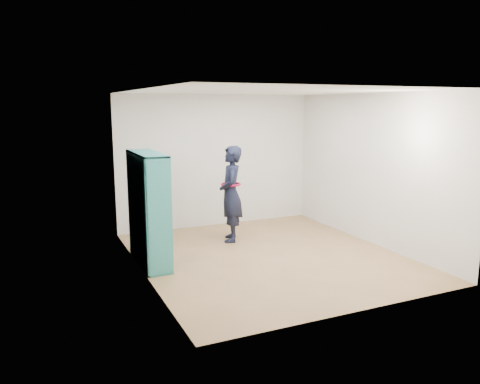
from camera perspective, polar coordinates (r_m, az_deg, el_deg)
name	(u,v)px	position (r m, az deg, el deg)	size (l,w,h in m)	color
floor	(268,256)	(7.60, 3.48, -7.82)	(4.50, 4.50, 0.00)	olive
ceiling	(270,91)	(7.22, 3.72, 12.17)	(4.50, 4.50, 0.00)	white
wall_left	(141,185)	(6.61, -11.92, 0.81)	(0.02, 4.50, 2.60)	beige
wall_right	(372,169)	(8.41, 15.75, 2.69)	(0.02, 4.50, 2.60)	beige
wall_back	(217,161)	(9.33, -2.87, 3.81)	(4.00, 0.02, 2.60)	beige
wall_front	(363,204)	(5.44, 14.71, -1.39)	(4.00, 0.02, 2.60)	beige
bookshelf	(147,210)	(7.20, -11.31, -2.14)	(0.37, 1.28, 1.70)	teal
person	(231,194)	(8.25, -1.11, -0.22)	(0.60, 0.72, 1.70)	black
smartphone	(222,187)	(8.30, -2.20, 0.61)	(0.02, 0.09, 0.12)	silver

